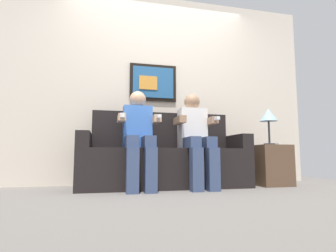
# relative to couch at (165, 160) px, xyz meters

# --- Properties ---
(ground_plane) EXTENTS (5.67, 5.67, 0.00)m
(ground_plane) POSITION_rel_couch_xyz_m (0.00, -0.33, -0.31)
(ground_plane) COLOR #66605B
(back_wall_assembly) EXTENTS (4.36, 0.10, 2.60)m
(back_wall_assembly) POSITION_rel_couch_xyz_m (-0.00, 0.44, 0.99)
(back_wall_assembly) COLOR beige
(back_wall_assembly) RESTS_ON ground_plane
(couch) EXTENTS (1.96, 0.58, 0.90)m
(couch) POSITION_rel_couch_xyz_m (0.00, 0.00, 0.00)
(couch) COLOR black
(couch) RESTS_ON ground_plane
(person_on_left) EXTENTS (0.46, 0.56, 1.11)m
(person_on_left) POSITION_rel_couch_xyz_m (-0.33, -0.17, 0.29)
(person_on_left) COLOR #3F72CC
(person_on_left) RESTS_ON ground_plane
(person_on_right) EXTENTS (0.46, 0.56, 1.11)m
(person_on_right) POSITION_rel_couch_xyz_m (0.33, -0.17, 0.29)
(person_on_right) COLOR white
(person_on_right) RESTS_ON ground_plane
(side_table_right) EXTENTS (0.40, 0.40, 0.50)m
(side_table_right) POSITION_rel_couch_xyz_m (1.33, -0.11, -0.06)
(side_table_right) COLOR brown
(side_table_right) RESTS_ON ground_plane
(table_lamp) EXTENTS (0.22, 0.22, 0.46)m
(table_lamp) POSITION_rel_couch_xyz_m (1.31, -0.13, 0.55)
(table_lamp) COLOR #333338
(table_lamp) RESTS_ON side_table_right
(spare_remote_on_table) EXTENTS (0.04, 0.13, 0.02)m
(spare_remote_on_table) POSITION_rel_couch_xyz_m (1.37, -0.19, 0.20)
(spare_remote_on_table) COLOR white
(spare_remote_on_table) RESTS_ON side_table_right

